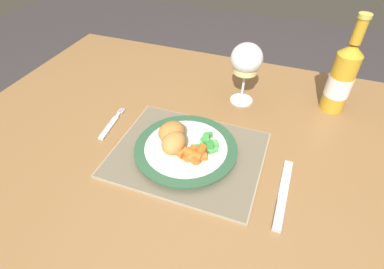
{
  "coord_description": "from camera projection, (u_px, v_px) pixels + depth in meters",
  "views": [
    {
      "loc": [
        0.17,
        -0.51,
        1.24
      ],
      "look_at": [
        -0.01,
        -0.02,
        0.78
      ],
      "focal_mm": 28.0,
      "sensor_mm": 36.0,
      "label": 1
    }
  ],
  "objects": [
    {
      "name": "table_knife",
      "position": [
        282.0,
        199.0,
        0.6
      ],
      "size": [
        0.02,
        0.19,
        0.01
      ],
      "color": "silver",
      "rests_on": "dining_table"
    },
    {
      "name": "dinner_plate",
      "position": [
        186.0,
        149.0,
        0.69
      ],
      "size": [
        0.24,
        0.24,
        0.02
      ],
      "color": "silver",
      "rests_on": "placemat"
    },
    {
      "name": "wine_glass",
      "position": [
        246.0,
        61.0,
        0.78
      ],
      "size": [
        0.08,
        0.08,
        0.17
      ],
      "color": "silver",
      "rests_on": "dining_table"
    },
    {
      "name": "fork",
      "position": [
        111.0,
        125.0,
        0.78
      ],
      "size": [
        0.03,
        0.13,
        0.01
      ],
      "color": "silver",
      "rests_on": "dining_table"
    },
    {
      "name": "dining_table",
      "position": [
        198.0,
        167.0,
        0.79
      ],
      "size": [
        1.26,
        0.91,
        0.74
      ],
      "color": "olive",
      "rests_on": "ground"
    },
    {
      "name": "placemat",
      "position": [
        188.0,
        154.0,
        0.7
      ],
      "size": [
        0.34,
        0.27,
        0.01
      ],
      "color": "gray",
      "rests_on": "dining_table"
    },
    {
      "name": "glazed_carrots",
      "position": [
        192.0,
        154.0,
        0.65
      ],
      "size": [
        0.09,
        0.05,
        0.02
      ],
      "color": "orange",
      "rests_on": "dinner_plate"
    },
    {
      "name": "breaded_croquettes",
      "position": [
        172.0,
        137.0,
        0.68
      ],
      "size": [
        0.09,
        0.11,
        0.04
      ],
      "color": "#A87033",
      "rests_on": "dinner_plate"
    },
    {
      "name": "green_beans_pile",
      "position": [
        205.0,
        145.0,
        0.68
      ],
      "size": [
        0.06,
        0.09,
        0.02
      ],
      "color": "#4CA84C",
      "rests_on": "dinner_plate"
    },
    {
      "name": "bottle",
      "position": [
        342.0,
        78.0,
        0.77
      ],
      "size": [
        0.06,
        0.06,
        0.26
      ],
      "color": "gold",
      "rests_on": "dining_table"
    }
  ]
}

